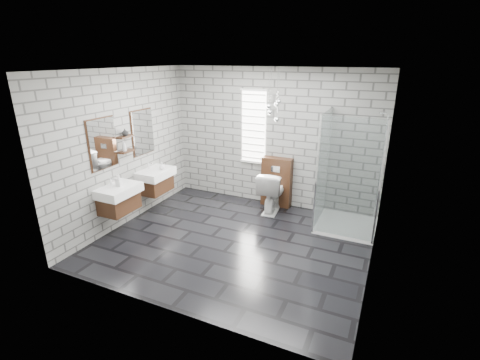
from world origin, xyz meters
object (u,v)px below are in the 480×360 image
Objects in this scene: vanity_right at (154,174)px; shower_enclosure at (342,202)px; vanity_left at (117,191)px; toilet at (272,191)px; cistern_panel at (277,182)px.

shower_enclosure is (3.41, 0.71, -0.25)m from vanity_right.
vanity_right is 3.49m from shower_enclosure.
vanity_right is 0.77× the size of shower_enclosure.
vanity_right is at bearing -168.28° from shower_enclosure.
toilet is at bearing 43.24° from vanity_left.
shower_enclosure is 1.38m from toilet.
vanity_left is 3.81m from shower_enclosure.
vanity_right is 1.93× the size of toilet.
shower_enclosure reaches higher than vanity_left.
vanity_right is 1.57× the size of cistern_panel.
toilet is at bearing 169.95° from shower_enclosure.
cistern_panel is at bearing -95.31° from toilet.
vanity_left is 0.98m from vanity_right.
shower_enclosure is at bearing -20.89° from cistern_panel.
shower_enclosure reaches higher than cistern_panel.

